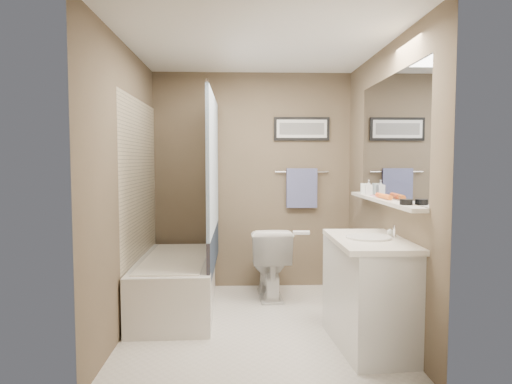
{
  "coord_description": "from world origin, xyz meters",
  "views": [
    {
      "loc": [
        -0.15,
        -3.86,
        1.43
      ],
      "look_at": [
        0.0,
        0.15,
        1.15
      ],
      "focal_mm": 32.0,
      "sensor_mm": 36.0,
      "label": 1
    }
  ],
  "objects_px": {
    "candle_bowl_near": "(406,202)",
    "hair_brush_back": "(382,196)",
    "toilet": "(269,262)",
    "glass_jar": "(365,188)",
    "vanity": "(370,295)",
    "soap_bottle": "(369,187)",
    "hair_brush_front": "(386,197)",
    "bathtub": "(176,284)"
  },
  "relations": [
    {
      "from": "candle_bowl_near",
      "to": "hair_brush_back",
      "type": "relative_size",
      "value": 0.41
    },
    {
      "from": "toilet",
      "to": "glass_jar",
      "type": "relative_size",
      "value": 7.37
    },
    {
      "from": "toilet",
      "to": "vanity",
      "type": "xyz_separation_m",
      "value": [
        0.68,
        -1.32,
        0.03
      ]
    },
    {
      "from": "hair_brush_back",
      "to": "soap_bottle",
      "type": "height_order",
      "value": "soap_bottle"
    },
    {
      "from": "candle_bowl_near",
      "to": "hair_brush_front",
      "type": "height_order",
      "value": "hair_brush_front"
    },
    {
      "from": "hair_brush_back",
      "to": "candle_bowl_near",
      "type": "bearing_deg",
      "value": -90.0
    },
    {
      "from": "vanity",
      "to": "glass_jar",
      "type": "xyz_separation_m",
      "value": [
        0.19,
        0.86,
        0.77
      ]
    },
    {
      "from": "candle_bowl_near",
      "to": "soap_bottle",
      "type": "distance_m",
      "value": 0.94
    },
    {
      "from": "bathtub",
      "to": "candle_bowl_near",
      "type": "distance_m",
      "value": 2.29
    },
    {
      "from": "candle_bowl_near",
      "to": "glass_jar",
      "type": "height_order",
      "value": "glass_jar"
    },
    {
      "from": "toilet",
      "to": "hair_brush_front",
      "type": "height_order",
      "value": "hair_brush_front"
    },
    {
      "from": "glass_jar",
      "to": "soap_bottle",
      "type": "bearing_deg",
      "value": -90.0
    },
    {
      "from": "hair_brush_front",
      "to": "hair_brush_back",
      "type": "relative_size",
      "value": 1.0
    },
    {
      "from": "bathtub",
      "to": "hair_brush_front",
      "type": "height_order",
      "value": "hair_brush_front"
    },
    {
      "from": "soap_bottle",
      "to": "hair_brush_back",
      "type": "bearing_deg",
      "value": -90.0
    },
    {
      "from": "hair_brush_front",
      "to": "glass_jar",
      "type": "bearing_deg",
      "value": 90.0
    },
    {
      "from": "bathtub",
      "to": "soap_bottle",
      "type": "xyz_separation_m",
      "value": [
        1.79,
        -0.18,
        0.93
      ]
    },
    {
      "from": "toilet",
      "to": "soap_bottle",
      "type": "xyz_separation_m",
      "value": [
        0.87,
        -0.59,
        0.82
      ]
    },
    {
      "from": "bathtub",
      "to": "hair_brush_front",
      "type": "xyz_separation_m",
      "value": [
        1.79,
        -0.67,
        0.89
      ]
    },
    {
      "from": "hair_brush_front",
      "to": "soap_bottle",
      "type": "relative_size",
      "value": 1.6
    },
    {
      "from": "bathtub",
      "to": "vanity",
      "type": "height_order",
      "value": "vanity"
    },
    {
      "from": "toilet",
      "to": "hair_brush_back",
      "type": "relative_size",
      "value": 3.35
    },
    {
      "from": "toilet",
      "to": "soap_bottle",
      "type": "bearing_deg",
      "value": 143.67
    },
    {
      "from": "bathtub",
      "to": "vanity",
      "type": "relative_size",
      "value": 1.67
    },
    {
      "from": "soap_bottle",
      "to": "vanity",
      "type": "bearing_deg",
      "value": -104.25
    },
    {
      "from": "candle_bowl_near",
      "to": "soap_bottle",
      "type": "relative_size",
      "value": 0.66
    },
    {
      "from": "toilet",
      "to": "vanity",
      "type": "height_order",
      "value": "vanity"
    },
    {
      "from": "vanity",
      "to": "soap_bottle",
      "type": "height_order",
      "value": "soap_bottle"
    },
    {
      "from": "bathtub",
      "to": "candle_bowl_near",
      "type": "height_order",
      "value": "candle_bowl_near"
    },
    {
      "from": "bathtub",
      "to": "hair_brush_back",
      "type": "height_order",
      "value": "hair_brush_back"
    },
    {
      "from": "bathtub",
      "to": "candle_bowl_near",
      "type": "xyz_separation_m",
      "value": [
        1.79,
        -1.12,
        0.89
      ]
    },
    {
      "from": "hair_brush_back",
      "to": "soap_bottle",
      "type": "distance_m",
      "value": 0.4
    },
    {
      "from": "vanity",
      "to": "hair_brush_front",
      "type": "height_order",
      "value": "hair_brush_front"
    },
    {
      "from": "glass_jar",
      "to": "hair_brush_front",
      "type": "bearing_deg",
      "value": -90.0
    },
    {
      "from": "toilet",
      "to": "candle_bowl_near",
      "type": "height_order",
      "value": "candle_bowl_near"
    },
    {
      "from": "toilet",
      "to": "hair_brush_front",
      "type": "bearing_deg",
      "value": 126.87
    },
    {
      "from": "bathtub",
      "to": "toilet",
      "type": "distance_m",
      "value": 1.01
    },
    {
      "from": "bathtub",
      "to": "hair_brush_front",
      "type": "distance_m",
      "value": 2.1
    },
    {
      "from": "toilet",
      "to": "vanity",
      "type": "relative_size",
      "value": 0.82
    },
    {
      "from": "vanity",
      "to": "hair_brush_back",
      "type": "distance_m",
      "value": 0.83
    },
    {
      "from": "candle_bowl_near",
      "to": "bathtub",
      "type": "bearing_deg",
      "value": 147.83
    },
    {
      "from": "hair_brush_front",
      "to": "soap_bottle",
      "type": "distance_m",
      "value": 0.49
    }
  ]
}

